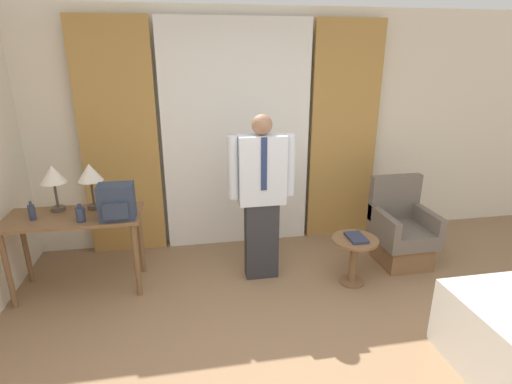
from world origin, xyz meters
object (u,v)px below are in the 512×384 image
person (262,193)px  armchair (401,233)px  bottle_near_edge (80,214)px  book (356,238)px  bottle_by_lamp (32,212)px  side_table (354,253)px  backpack (117,202)px  table_lamp_right (90,175)px  table_lamp_left (53,177)px  desk (75,227)px

person → armchair: (1.57, 0.02, -0.57)m
bottle_near_edge → book: size_ratio=0.67×
bottle_by_lamp → side_table: size_ratio=0.36×
backpack → person: (1.35, 0.09, -0.03)m
armchair → side_table: (-0.70, -0.34, -0.00)m
table_lamp_right → armchair: (3.18, -0.19, -0.78)m
bottle_near_edge → bottle_by_lamp: 0.46m
person → table_lamp_left: bearing=173.7°
bottle_by_lamp → book: size_ratio=0.71×
person → side_table: person is taller
table_lamp_left → bottle_near_edge: 0.50m
table_lamp_right → bottle_near_edge: 0.42m
desk → bottle_near_edge: 0.27m
table_lamp_right → bottle_near_edge: size_ratio=2.67×
book → desk: bearing=171.6°
table_lamp_left → person: 1.96m
desk → bottle_near_edge: bottle_near_edge is taller
person → desk: bearing=177.8°
table_lamp_right → book: bearing=-12.2°
desk → table_lamp_right: 0.51m
backpack → armchair: size_ratio=0.35×
bottle_by_lamp → backpack: backpack is taller
person → bottle_by_lamp: bearing=179.3°
desk → book: 2.69m
bottle_near_edge → armchair: bottle_near_edge is taller
table_lamp_right → person: 1.64m
table_lamp_right → bottle_by_lamp: 0.59m
side_table → backpack: bearing=174.3°
bottle_by_lamp → armchair: (3.68, -0.00, -0.51)m
table_lamp_right → armchair: 3.28m
table_lamp_left → book: 2.94m
bottle_by_lamp → backpack: bearing=-8.7°
bottle_near_edge → backpack: 0.33m
armchair → person: bearing=-179.2°
bottle_by_lamp → person: (2.11, -0.02, 0.06)m
armchair → side_table: bearing=-154.2°
table_lamp_right → table_lamp_left: bearing=180.0°
desk → bottle_near_edge: (0.11, -0.17, 0.19)m
person → armchair: 1.67m
bottle_by_lamp → table_lamp_right: bearing=21.1°
person → backpack: bearing=-176.1°
bottle_near_edge → bottle_by_lamp: (-0.44, 0.12, 0.00)m
backpack → person: size_ratio=0.19×
desk → person: (1.78, -0.07, 0.25)m
bottle_by_lamp → backpack: 0.77m
table_lamp_right → person: size_ratio=0.27×
bottle_by_lamp → backpack: size_ratio=0.54×
backpack → book: size_ratio=1.31×
backpack → person: bearing=3.9°
desk → armchair: armchair is taller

